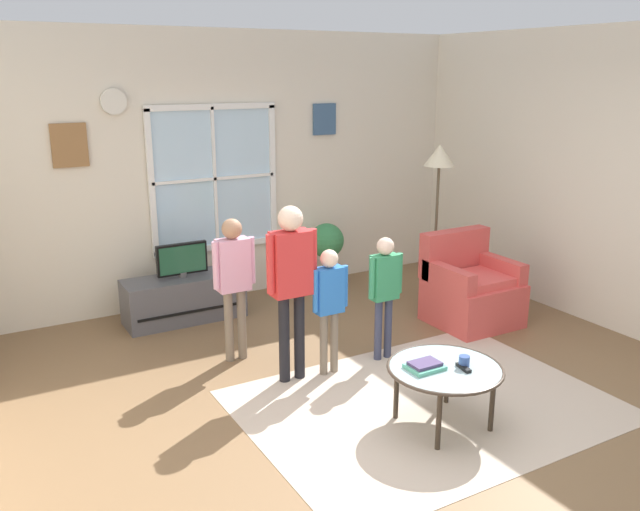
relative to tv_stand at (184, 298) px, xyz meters
name	(u,v)px	position (x,y,z in m)	size (l,w,h in m)	color
ground_plane	(401,420)	(0.70, -2.61, -0.23)	(6.05, 6.78, 0.02)	brown
back_wall	(226,168)	(0.70, 0.53, 1.17)	(5.45, 0.17, 2.79)	beige
area_rug	(426,405)	(0.98, -2.55, -0.22)	(2.63, 1.97, 0.01)	#C6B29E
tv_stand	(184,298)	(0.00, 0.00, 0.00)	(1.16, 0.44, 0.44)	#4C4C51
television	(182,259)	(0.00, 0.00, 0.40)	(0.50, 0.08, 0.34)	#4C4C4C
armchair	(470,290)	(2.40, -1.43, 0.10)	(0.76, 0.74, 0.87)	#D14C47
coffee_table	(445,371)	(0.90, -2.82, 0.19)	(0.80, 0.80, 0.44)	#99B2B7
book_stack	(425,366)	(0.77, -2.77, 0.23)	(0.24, 0.19, 0.05)	#58B194
cup	(464,361)	(1.02, -2.88, 0.25)	(0.07, 0.07, 0.08)	#334C8C
remote_near_books	(463,368)	(0.99, -2.91, 0.22)	(0.04, 0.14, 0.02)	black
person_red_shirt	(291,274)	(0.32, -1.68, 0.66)	(0.42, 0.19, 1.41)	black
person_green_shirt	(384,284)	(1.17, -1.71, 0.45)	(0.32, 0.15, 1.07)	#333851
person_pink_shirt	(234,273)	(0.08, -1.11, 0.55)	(0.37, 0.17, 1.23)	#726656
person_blue_shirt	(329,297)	(0.63, -1.73, 0.43)	(0.31, 0.14, 1.04)	#726656
potted_plant_by_window	(327,251)	(1.69, 0.12, 0.23)	(0.38, 0.38, 0.76)	silver
floor_lamp	(439,171)	(2.55, -0.69, 1.16)	(0.32, 0.32, 1.65)	black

